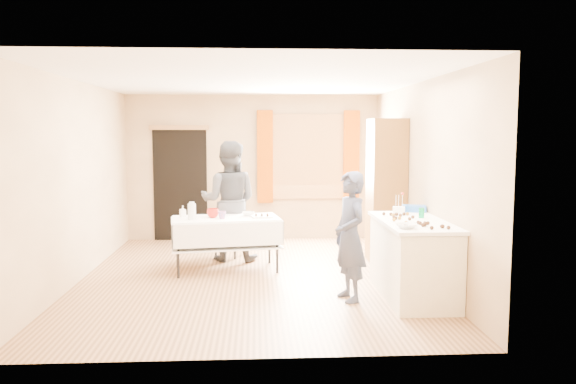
{
  "coord_description": "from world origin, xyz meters",
  "views": [
    {
      "loc": [
        0.05,
        -7.38,
        1.92
      ],
      "look_at": [
        0.48,
        0.0,
        1.14
      ],
      "focal_mm": 35.0,
      "sensor_mm": 36.0,
      "label": 1
    }
  ],
  "objects": [
    {
      "name": "chair",
      "position": [
        -0.35,
        1.32,
        0.28
      ],
      "size": [
        0.5,
        0.5,
        0.93
      ],
      "rotation": [
        0.0,
        0.0,
        -0.42
      ],
      "color": "black",
      "rests_on": "floor"
    },
    {
      "name": "wall_back",
      "position": [
        0.0,
        2.76,
        1.3
      ],
      "size": [
        4.5,
        0.02,
        2.6
      ],
      "primitive_type": "cube",
      "color": "tan",
      "rests_on": "floor"
    },
    {
      "name": "ceiling",
      "position": [
        0.0,
        0.0,
        2.61
      ],
      "size": [
        4.5,
        5.5,
        0.02
      ],
      "primitive_type": "cube",
      "color": "white",
      "rests_on": "floor"
    },
    {
      "name": "cup_rainbow",
      "position": [
        -0.41,
        0.27,
        0.8
      ],
      "size": [
        0.16,
        0.16,
        0.11
      ],
      "primitive_type": "imported",
      "rotation": [
        0.0,
        0.0,
        0.19
      ],
      "color": "red",
      "rests_on": "party_table"
    },
    {
      "name": "door_lintel",
      "position": [
        -1.3,
        2.7,
        2.02
      ],
      "size": [
        1.05,
        0.06,
        0.08
      ],
      "primitive_type": "cube",
      "color": "olive",
      "rests_on": "wall_back"
    },
    {
      "name": "blue_basket",
      "position": [
        2.1,
        -0.28,
        0.95
      ],
      "size": [
        0.34,
        0.26,
        0.08
      ],
      "primitive_type": "cube",
      "rotation": [
        0.0,
        0.0,
        -0.21
      ],
      "color": "blue",
      "rests_on": "counter"
    },
    {
      "name": "mixing_bowl",
      "position": [
        1.66,
        -1.55,
        0.94
      ],
      "size": [
        0.36,
        0.36,
        0.05
      ],
      "primitive_type": "imported",
      "rotation": [
        0.0,
        0.0,
        0.39
      ],
      "color": "white",
      "rests_on": "counter"
    },
    {
      "name": "girl",
      "position": [
        1.13,
        -1.1,
        0.75
      ],
      "size": [
        0.73,
        0.64,
        1.49
      ],
      "primitive_type": "imported",
      "rotation": [
        0.0,
        0.0,
        -1.3
      ],
      "color": "#2C324B",
      "rests_on": "floor"
    },
    {
      "name": "party_table",
      "position": [
        -0.37,
        0.4,
        0.45
      ],
      "size": [
        1.6,
        0.99,
        0.75
      ],
      "rotation": [
        0.0,
        0.0,
        0.15
      ],
      "color": "black",
      "rests_on": "floor"
    },
    {
      "name": "cup_red",
      "position": [
        -0.55,
        0.39,
        0.81
      ],
      "size": [
        0.2,
        0.2,
        0.13
      ],
      "primitive_type": "imported",
      "rotation": [
        0.0,
        0.0,
        0.11
      ],
      "color": "red",
      "rests_on": "party_table"
    },
    {
      "name": "curtain_left",
      "position": [
        0.22,
        2.67,
        1.5
      ],
      "size": [
        0.28,
        0.06,
        1.65
      ],
      "primitive_type": "cube",
      "color": "#AC4300",
      "rests_on": "wall_back"
    },
    {
      "name": "woman",
      "position": [
        -0.35,
        1.05,
        0.9
      ],
      "size": [
        1.06,
        0.91,
        1.81
      ],
      "primitive_type": "imported",
      "rotation": [
        0.0,
        0.0,
        3.01
      ],
      "color": "black",
      "rests_on": "floor"
    },
    {
      "name": "pitcher",
      "position": [
        -0.82,
        0.22,
        0.86
      ],
      "size": [
        0.15,
        0.15,
        0.22
      ],
      "primitive_type": "cylinder",
      "rotation": [
        0.0,
        0.0,
        0.45
      ],
      "color": "silver",
      "rests_on": "party_table"
    },
    {
      "name": "foam_block",
      "position": [
        1.87,
        -0.4,
        0.95
      ],
      "size": [
        0.17,
        0.14,
        0.08
      ],
      "primitive_type": "cube",
      "rotation": [
        0.0,
        0.0,
        -0.28
      ],
      "color": "white",
      "rests_on": "counter"
    },
    {
      "name": "curtain_right",
      "position": [
        1.78,
        2.67,
        1.5
      ],
      "size": [
        0.28,
        0.06,
        1.65
      ],
      "primitive_type": "cube",
      "color": "#AC4300",
      "rests_on": "wall_back"
    },
    {
      "name": "window_frame",
      "position": [
        1.0,
        2.72,
        1.5
      ],
      "size": [
        1.32,
        0.06,
        1.52
      ],
      "primitive_type": "cube",
      "color": "olive",
      "rests_on": "wall_back"
    },
    {
      "name": "window_pane",
      "position": [
        1.0,
        2.71,
        1.5
      ],
      "size": [
        1.2,
        0.02,
        1.4
      ],
      "primitive_type": "cube",
      "color": "white",
      "rests_on": "wall_back"
    },
    {
      "name": "cake_balls",
      "position": [
        1.82,
        -1.14,
        0.93
      ],
      "size": [
        0.49,
        1.09,
        0.04
      ],
      "color": "#3F2314",
      "rests_on": "counter"
    },
    {
      "name": "wall_front",
      "position": [
        0.0,
        -2.76,
        1.3
      ],
      "size": [
        4.5,
        0.02,
        2.6
      ],
      "primitive_type": "cube",
      "color": "tan",
      "rests_on": "floor"
    },
    {
      "name": "bottle",
      "position": [
        -0.97,
        0.48,
        0.83
      ],
      "size": [
        0.13,
        0.13,
        0.16
      ],
      "primitive_type": "imported",
      "rotation": [
        0.0,
        0.0,
        0.48
      ],
      "color": "white",
      "rests_on": "party_table"
    },
    {
      "name": "small_bowl",
      "position": [
        -0.06,
        0.55,
        0.78
      ],
      "size": [
        0.22,
        0.22,
        0.05
      ],
      "primitive_type": "imported",
      "rotation": [
        0.0,
        0.0,
        0.12
      ],
      "color": "white",
      "rests_on": "party_table"
    },
    {
      "name": "doorway",
      "position": [
        -1.3,
        2.73,
        1.0
      ],
      "size": [
        0.95,
        0.04,
        2.0
      ],
      "primitive_type": "cube",
      "color": "black",
      "rests_on": "floor"
    },
    {
      "name": "counter",
      "position": [
        1.89,
        -1.01,
        0.45
      ],
      "size": [
        0.76,
        1.6,
        0.91
      ],
      "color": "white",
      "rests_on": "floor"
    },
    {
      "name": "soda_can",
      "position": [
        2.03,
        -0.84,
        0.97
      ],
      "size": [
        0.08,
        0.08,
        0.12
      ],
      "primitive_type": "cylinder",
      "rotation": [
        0.0,
        0.0,
        0.31
      ],
      "color": "#098E48",
      "rests_on": "counter"
    },
    {
      "name": "wall_right",
      "position": [
        2.26,
        0.0,
        1.3
      ],
      "size": [
        0.02,
        5.5,
        2.6
      ],
      "primitive_type": "cube",
      "color": "tan",
      "rests_on": "floor"
    },
    {
      "name": "wall_left",
      "position": [
        -2.26,
        0.0,
        1.3
      ],
      "size": [
        0.02,
        5.5,
        2.6
      ],
      "primitive_type": "cube",
      "color": "tan",
      "rests_on": "floor"
    },
    {
      "name": "floor",
      "position": [
        0.0,
        0.0,
        -0.01
      ],
      "size": [
        4.5,
        5.5,
        0.02
      ],
      "primitive_type": "cube",
      "color": "#9E7047",
      "rests_on": "ground"
    },
    {
      "name": "pastry_tray",
      "position": [
        0.13,
        0.38,
        0.76
      ],
      "size": [
        0.31,
        0.25,
        0.02
      ],
      "primitive_type": "cube",
      "rotation": [
        0.0,
        0.0,
        0.19
      ],
      "color": "white",
      "rests_on": "party_table"
    },
    {
      "name": "cabinet",
      "position": [
        1.99,
        0.83,
        1.07
      ],
      "size": [
        0.5,
        0.6,
        2.13
      ],
      "primitive_type": "cube",
      "color": "brown",
      "rests_on": "floor"
    }
  ]
}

